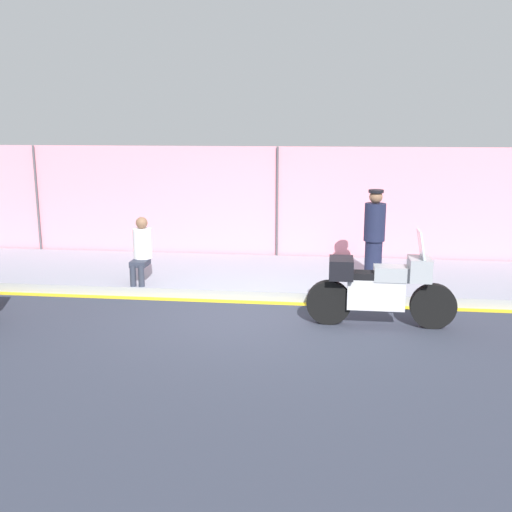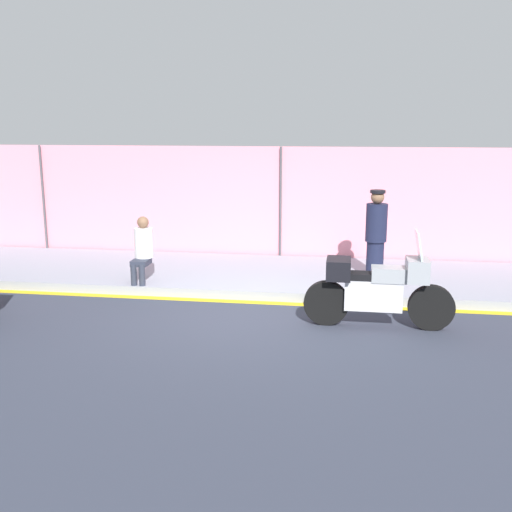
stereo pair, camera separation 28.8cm
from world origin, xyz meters
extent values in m
plane|color=#333847|center=(0.00, 0.00, 0.00)|extent=(120.00, 120.00, 0.00)
cube|color=#8E93A3|center=(0.00, 2.28, 0.08)|extent=(40.68, 2.93, 0.17)
cube|color=gold|center=(0.00, 0.72, 0.00)|extent=(40.68, 0.18, 0.01)
cube|color=pink|center=(0.00, 3.84, 1.27)|extent=(38.64, 0.08, 2.53)
cylinder|color=#4C4C51|center=(-5.47, 3.74, 1.27)|extent=(0.05, 0.05, 2.53)
cylinder|color=#4C4C51|center=(0.00, 3.74, 1.27)|extent=(0.05, 0.05, 2.53)
cylinder|color=black|center=(2.70, -0.25, 0.34)|extent=(0.69, 0.14, 0.68)
cylinder|color=black|center=(1.14, -0.24, 0.34)|extent=(0.69, 0.14, 0.68)
cube|color=silver|center=(1.84, -0.24, 0.51)|extent=(0.86, 0.28, 0.47)
cube|color=#999EA3|center=(2.06, -0.25, 0.83)|extent=(0.52, 0.31, 0.22)
cube|color=black|center=(1.75, -0.24, 0.79)|extent=(0.60, 0.28, 0.10)
cube|color=#999EA3|center=(2.47, -0.25, 0.91)|extent=(0.32, 0.48, 0.34)
cube|color=silver|center=(2.47, -0.25, 1.29)|extent=(0.11, 0.42, 0.42)
cube|color=black|center=(1.31, -0.24, 0.89)|extent=(0.36, 0.51, 0.30)
cylinder|color=#191E38|center=(1.97, 2.08, 0.52)|extent=(0.32, 0.32, 0.70)
cylinder|color=#191E38|center=(1.97, 2.08, 1.22)|extent=(0.39, 0.39, 0.70)
sphere|color=brown|center=(1.97, 2.08, 1.69)|extent=(0.24, 0.24, 0.24)
cylinder|color=black|center=(1.97, 2.08, 1.80)|extent=(0.28, 0.28, 0.05)
cylinder|color=#2D3342|center=(-2.33, 0.89, 0.36)|extent=(0.11, 0.11, 0.39)
cylinder|color=#2D3342|center=(-2.18, 0.89, 0.36)|extent=(0.11, 0.11, 0.39)
cube|color=#2D3342|center=(-2.25, 1.09, 0.55)|extent=(0.29, 0.39, 0.10)
cylinder|color=white|center=(-2.25, 1.28, 0.88)|extent=(0.34, 0.34, 0.55)
sphere|color=brown|center=(-2.25, 1.28, 1.26)|extent=(0.21, 0.21, 0.21)
camera|label=1|loc=(1.09, -9.10, 3.04)|focal=42.00mm
camera|label=2|loc=(1.38, -9.06, 3.04)|focal=42.00mm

